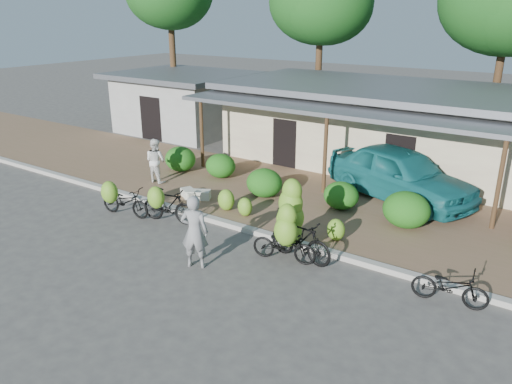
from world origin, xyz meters
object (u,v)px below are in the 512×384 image
vendor (195,232)px  teal_van (400,174)px  bike_center (288,228)px  bike_right (297,237)px  tree_far_center (319,0)px  bike_far_left (123,200)px  bike_left (167,204)px  bystander (156,161)px  sack_near (198,195)px  sack_far (189,194)px  bike_far_right (450,286)px

vendor → teal_van: size_ratio=0.37×
bike_center → bike_right: 0.42m
tree_far_center → teal_van: 13.54m
bike_right → vendor: (-2.03, -1.67, 0.26)m
bike_far_left → bike_left: 1.59m
bike_left → bike_right: bike_right is taller
bike_center → bystander: 7.47m
tree_far_center → bike_left: (2.82, -14.97, -6.15)m
sack_near → sack_far: bearing=-167.2°
tree_far_center → bystander: 13.81m
bike_center → bike_right: bike_center is taller
sack_near → vendor: (2.97, -3.56, 0.71)m
bike_right → teal_van: 5.82m
bike_right → bike_far_right: size_ratio=1.14×
sack_near → teal_van: size_ratio=0.16×
bike_right → bystander: 7.88m
bike_right → sack_far: 5.65m
sack_near → vendor: 4.69m
bike_left → bike_right: size_ratio=0.97×
bike_far_right → sack_near: bearing=72.1°
bystander → bike_left: bearing=140.1°
tree_far_center → vendor: 18.40m
bike_far_left → vendor: 4.31m
sack_near → teal_van: bearing=34.1°
tree_far_center → vendor: bearing=-72.1°
tree_far_center → bike_far_right: tree_far_center is taller
bike_far_right → teal_van: teal_van is taller
tree_far_center → sack_far: size_ratio=11.84×
bystander → teal_van: 8.86m
tree_far_center → bike_far_left: (1.28, -15.36, -6.22)m
bystander → sack_far: bearing=164.7°
sack_far → vendor: bearing=-46.7°
bike_center → sack_far: bearing=59.5°
bike_left → sack_near: size_ratio=2.23×
sack_far → vendor: 4.85m
tree_far_center → teal_van: tree_far_center is taller
bike_right → teal_van: teal_van is taller
bike_right → teal_van: bearing=-0.7°
tree_far_center → bike_right: bearing=-63.6°
bike_left → sack_far: (-0.73, 1.85, -0.36)m
bike_right → vendor: vendor is taller
tree_far_center → teal_van: size_ratio=1.66×
teal_van → sack_near: bearing=144.8°
teal_van → bike_far_right: bearing=-130.1°
sack_near → bystander: bearing=168.0°
sack_far → teal_van: teal_van is taller
bike_right → sack_far: (-5.33, 1.82, -0.46)m
teal_van → bystander: bearing=132.9°
bike_center → sack_near: bearing=57.5°
tree_far_center → sack_near: bearing=-79.5°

